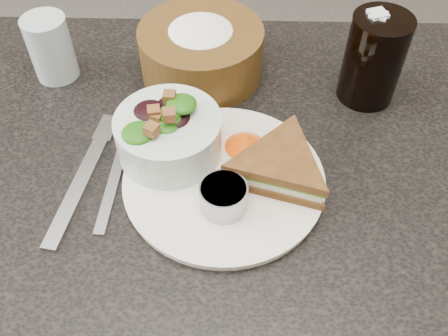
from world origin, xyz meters
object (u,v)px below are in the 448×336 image
sandwich (280,166)px  cola_glass (374,56)px  salad_bowl (168,130)px  water_glass (51,48)px  dressing_ramekin (223,197)px  dining_table (217,298)px  dinner_plate (224,180)px  bread_basket (201,44)px

sandwich → cola_glass: (0.14, 0.17, 0.04)m
salad_bowl → water_glass: (-0.19, 0.17, -0.00)m
dressing_ramekin → dining_table: bearing=103.2°
sandwich → cola_glass: bearing=67.8°
dinner_plate → salad_bowl: 0.10m
dinner_plate → salad_bowl: salad_bowl is taller
salad_bowl → cola_glass: cola_glass is taller
bread_basket → cola_glass: size_ratio=1.31×
water_glass → dining_table: bearing=-37.7°
bread_basket → water_glass: (-0.23, -0.01, -0.00)m
sandwich → dressing_ramekin: size_ratio=2.57×
sandwich → cola_glass: size_ratio=1.06×
sandwich → salad_bowl: (-0.14, 0.04, 0.02)m
sandwich → cola_glass: cola_glass is taller
bread_basket → cola_glass: cola_glass is taller
sandwich → bread_basket: 0.25m
dining_table → salad_bowl: size_ratio=7.28×
sandwich → dressing_ramekin: (-0.07, -0.05, -0.00)m
dining_table → cola_glass: (0.22, 0.16, 0.45)m
water_glass → dinner_plate: bearing=-38.7°
dinner_plate → dressing_ramekin: dressing_ramekin is taller
sandwich → salad_bowl: bearing=-180.0°
dinner_plate → sandwich: size_ratio=1.69×
cola_glass → salad_bowl: bearing=-154.6°
dinner_plate → dressing_ramekin: 0.05m
dining_table → dinner_plate: (0.01, -0.02, 0.38)m
cola_glass → sandwich: bearing=-128.3°
sandwich → salad_bowl: salad_bowl is taller
dressing_ramekin → water_glass: bearing=136.0°
salad_bowl → dressing_ramekin: size_ratio=2.34×
sandwich → dressing_ramekin: sandwich is taller
cola_glass → water_glass: cola_glass is taller
dinner_plate → sandwich: 0.07m
salad_bowl → water_glass: size_ratio=1.39×
dinner_plate → cola_glass: (0.21, 0.18, 0.07)m
salad_bowl → bread_basket: bearing=79.8°
sandwich → dressing_ramekin: bearing=-129.3°
water_glass → bread_basket: bearing=2.4°
sandwich → water_glass: 0.40m
dining_table → bread_basket: (-0.03, 0.20, 0.43)m
dinner_plate → water_glass: bearing=141.3°
dressing_ramekin → dinner_plate: bearing=90.6°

